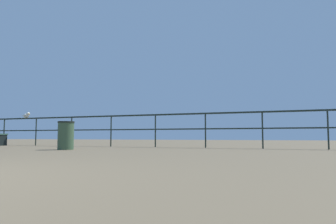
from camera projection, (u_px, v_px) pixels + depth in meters
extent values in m
cube|color=black|center=(180.00, 114.00, 10.06)|extent=(25.44, 0.05, 0.05)
cube|color=black|center=(180.00, 129.00, 10.02)|extent=(25.44, 0.04, 0.04)
cylinder|color=black|center=(4.00, 132.00, 12.85)|extent=(0.04, 0.04, 1.06)
cylinder|color=black|center=(36.00, 132.00, 12.22)|extent=(0.04, 0.04, 1.06)
cylinder|color=black|center=(71.00, 132.00, 11.59)|extent=(0.04, 0.04, 1.06)
cylinder|color=black|center=(111.00, 131.00, 10.96)|extent=(0.04, 0.04, 1.06)
cylinder|color=black|center=(155.00, 131.00, 10.33)|extent=(0.04, 0.04, 1.06)
cylinder|color=black|center=(205.00, 131.00, 9.70)|extent=(0.04, 0.04, 1.06)
cylinder|color=black|center=(263.00, 130.00, 9.07)|extent=(0.04, 0.04, 1.06)
cylinder|color=black|center=(328.00, 130.00, 8.44)|extent=(0.04, 0.04, 1.06)
cube|color=black|center=(2.00, 140.00, 11.91)|extent=(0.07, 0.43, 0.43)
cube|color=black|center=(7.00, 131.00, 12.11)|extent=(0.06, 0.33, 0.04)
ellipsoid|color=silver|center=(26.00, 116.00, 12.47)|extent=(0.32, 0.23, 0.16)
ellipsoid|color=gray|center=(26.00, 115.00, 12.47)|extent=(0.29, 0.18, 0.06)
sphere|color=silver|center=(28.00, 114.00, 12.40)|extent=(0.13, 0.13, 0.13)
cone|color=yellow|center=(29.00, 114.00, 12.36)|extent=(0.06, 0.06, 0.05)
cube|color=gray|center=(24.00, 116.00, 12.55)|extent=(0.11, 0.09, 0.02)
cylinder|color=#354F34|center=(66.00, 136.00, 8.31)|extent=(0.41, 0.41, 0.71)
cylinder|color=black|center=(66.00, 122.00, 8.33)|extent=(0.43, 0.43, 0.04)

